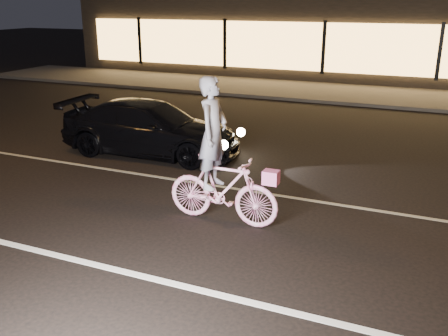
% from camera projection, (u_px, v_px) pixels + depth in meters
% --- Properties ---
extents(ground, '(90.00, 90.00, 0.00)m').
position_uv_depth(ground, '(125.00, 218.00, 8.46)').
color(ground, black).
rests_on(ground, ground).
extents(lane_stripe_near, '(60.00, 0.12, 0.01)m').
position_uv_depth(lane_stripe_near, '(65.00, 257.00, 7.16)').
color(lane_stripe_near, silver).
rests_on(lane_stripe_near, ground).
extents(lane_stripe_far, '(60.00, 0.10, 0.01)m').
position_uv_depth(lane_stripe_far, '(180.00, 180.00, 10.20)').
color(lane_stripe_far, gray).
rests_on(lane_stripe_far, ground).
extents(sidewalk, '(30.00, 4.00, 0.12)m').
position_uv_depth(sidewalk, '(311.00, 91.00, 19.75)').
color(sidewalk, '#383533').
rests_on(sidewalk, ground).
extents(storefront, '(25.40, 8.42, 4.20)m').
position_uv_depth(storefront, '(343.00, 29.00, 24.27)').
color(storefront, black).
rests_on(storefront, ground).
extents(cyclist, '(1.91, 0.66, 2.41)m').
position_uv_depth(cyclist, '(220.00, 173.00, 8.07)').
color(cyclist, '#DF2E80').
rests_on(cyclist, ground).
extents(sedan, '(4.40, 1.97, 1.25)m').
position_uv_depth(sedan, '(151.00, 128.00, 11.79)').
color(sedan, black).
rests_on(sedan, ground).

